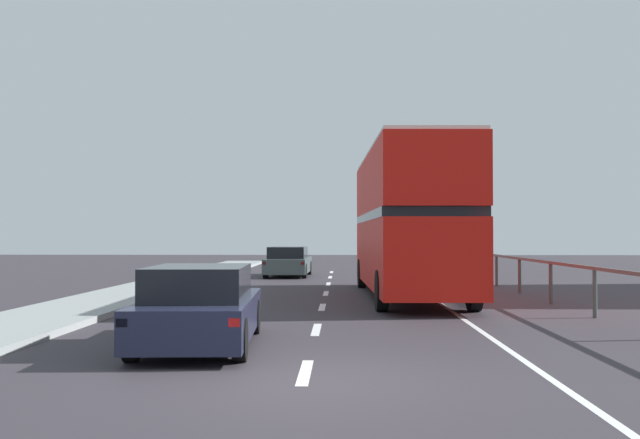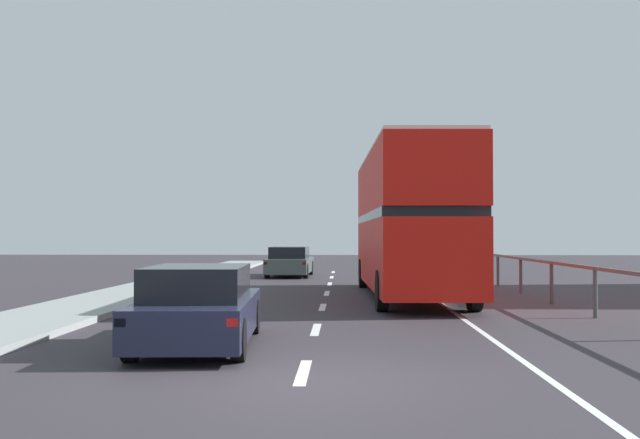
{
  "view_description": "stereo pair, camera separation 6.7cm",
  "coord_description": "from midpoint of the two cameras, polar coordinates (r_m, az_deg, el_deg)",
  "views": [
    {
      "loc": [
        0.49,
        -9.52,
        1.85
      ],
      "look_at": [
        0.02,
        6.85,
        2.19
      ],
      "focal_mm": 41.68,
      "sensor_mm": 36.0,
      "label": 1
    },
    {
      "loc": [
        0.56,
        -9.52,
        1.85
      ],
      "look_at": [
        0.02,
        6.85,
        2.19
      ],
      "focal_mm": 41.68,
      "sensor_mm": 36.0,
      "label": 2
    }
  ],
  "objects": [
    {
      "name": "ground_plane",
      "position": [
        9.72,
        -1.5,
        -12.47
      ],
      "size": [
        75.61,
        120.0,
        0.1
      ],
      "primitive_type": "cube",
      "color": "#322D34"
    },
    {
      "name": "double_decker_bus_red",
      "position": [
        22.21,
        6.66,
        -0.02
      ],
      "size": [
        2.8,
        11.33,
        4.31
      ],
      "rotation": [
        0.0,
        0.0,
        0.03
      ],
      "color": "red",
      "rests_on": "ground"
    },
    {
      "name": "sedan_car_ahead",
      "position": [
        33.31,
        -2.51,
        -3.28
      ],
      "size": [
        1.95,
        4.52,
        1.33
      ],
      "rotation": [
        0.0,
        0.0,
        -0.02
      ],
      "color": "#435251",
      "rests_on": "ground"
    },
    {
      "name": "lane_paint_markings",
      "position": [
        18.07,
        6.56,
        -7.06
      ],
      "size": [
        3.31,
        46.0,
        0.01
      ],
      "color": "silver",
      "rests_on": "ground"
    },
    {
      "name": "hatchback_car_near",
      "position": [
        12.55,
        -9.34,
        -6.68
      ],
      "size": [
        1.96,
        4.56,
        1.34
      ],
      "rotation": [
        0.0,
        0.0,
        0.05
      ],
      "color": "#1E2138",
      "rests_on": "ground"
    },
    {
      "name": "bridge_side_railing",
      "position": [
        19.38,
        18.59,
        -3.88
      ],
      "size": [
        0.1,
        42.0,
        1.15
      ],
      "color": "#464B47",
      "rests_on": "ground"
    }
  ]
}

